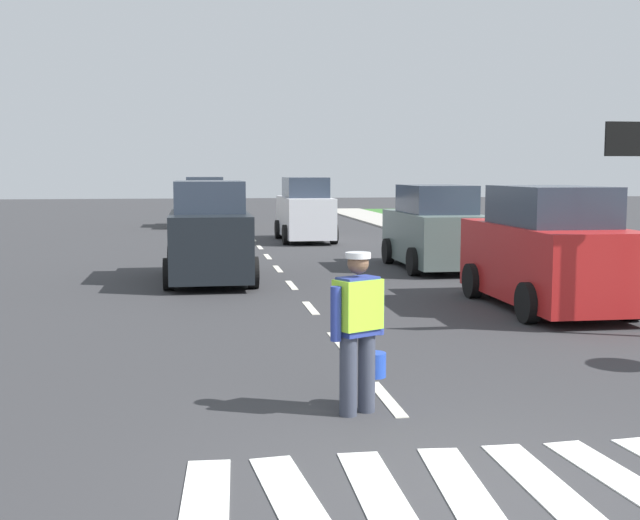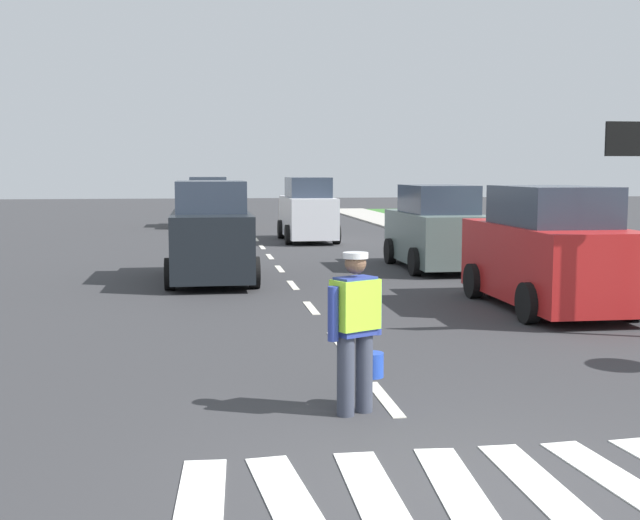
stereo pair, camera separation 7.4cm
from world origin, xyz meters
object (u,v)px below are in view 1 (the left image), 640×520
object	(u,v)px
road_worker	(359,324)
car_oncoming_lead	(210,234)
car_parked_curbside	(547,252)
car_outgoing_far	(305,212)
car_oncoming_third	(205,204)
car_parked_far	(434,230)

from	to	relation	value
road_worker	car_oncoming_lead	distance (m)	10.60
car_parked_curbside	road_worker	bearing A→B (deg)	-128.60
road_worker	car_outgoing_far	size ratio (longest dim) A/B	0.39
car_oncoming_third	car_parked_far	xyz separation A→B (m)	(5.60, -16.76, -0.04)
car_parked_curbside	car_parked_far	size ratio (longest dim) A/B	1.04
road_worker	car_parked_curbside	world-z (taller)	car_parked_curbside
road_worker	car_outgoing_far	world-z (taller)	car_outgoing_far
car_oncoming_third	car_oncoming_lead	size ratio (longest dim) A/B	0.91
road_worker	car_parked_curbside	xyz separation A→B (m)	(4.63, 5.80, 0.10)
car_oncoming_lead	car_parked_far	distance (m)	5.87
road_worker	car_oncoming_third	xyz separation A→B (m)	(-1.24, 28.70, 0.10)
car_oncoming_third	car_parked_far	bearing A→B (deg)	-71.52
car_oncoming_third	car_outgoing_far	distance (m)	8.82
car_oncoming_third	car_outgoing_far	xyz separation A→B (m)	(3.43, -8.13, 0.02)
car_oncoming_lead	car_oncoming_third	bearing A→B (deg)	89.70
car_parked_curbside	car_outgoing_far	world-z (taller)	car_outgoing_far
road_worker	car_oncoming_third	size ratio (longest dim) A/B	0.42
car_parked_curbside	car_oncoming_third	bearing A→B (deg)	104.39
road_worker	car_parked_far	xyz separation A→B (m)	(4.36, 11.94, 0.06)
car_oncoming_third	car_parked_curbside	bearing A→B (deg)	-75.61
car_parked_curbside	car_outgoing_far	size ratio (longest dim) A/B	1.03
road_worker	car_outgoing_far	xyz separation A→B (m)	(2.18, 20.57, 0.12)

